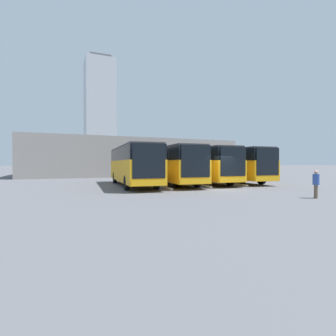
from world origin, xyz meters
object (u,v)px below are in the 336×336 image
(bus_0, at_px, (230,164))
(bus_2, at_px, (170,164))
(pedestrian, at_px, (316,183))
(bus_1, at_px, (201,164))
(bus_3, at_px, (133,164))

(bus_0, distance_m, bus_2, 7.09)
(bus_0, height_order, pedestrian, bus_0)
(bus_0, distance_m, pedestrian, 12.98)
(bus_1, xyz_separation_m, bus_3, (7.07, 0.59, 0.00))
(bus_3, bearing_deg, pedestrian, 126.24)
(bus_3, height_order, pedestrian, bus_3)
(bus_2, bearing_deg, bus_0, -171.21)
(bus_0, bearing_deg, pedestrian, 79.67)
(bus_1, bearing_deg, bus_2, 11.75)
(bus_0, xyz_separation_m, bus_3, (10.61, 0.66, 0.00))
(pedestrian, bearing_deg, bus_0, 44.67)
(bus_3, xyz_separation_m, pedestrian, (-7.25, 11.83, -1.04))
(bus_1, distance_m, bus_3, 7.10)
(bus_1, bearing_deg, bus_3, 9.56)
(bus_0, xyz_separation_m, bus_2, (7.07, 0.50, 0.00))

